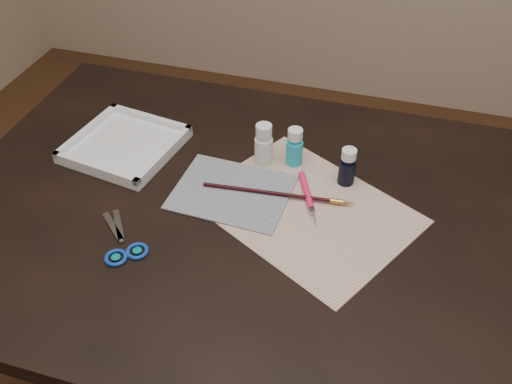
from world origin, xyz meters
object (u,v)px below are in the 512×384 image
(paint_bottle_navy, at_px, (347,167))
(scissors, at_px, (117,237))
(paint_bottle_cyan, at_px, (295,147))
(palette_tray, at_px, (125,144))
(paper, at_px, (306,210))
(paint_bottle_white, at_px, (264,144))
(canvas, at_px, (232,192))

(paint_bottle_navy, relative_size, scissors, 0.52)
(paint_bottle_cyan, distance_m, paint_bottle_navy, 0.13)
(scissors, bearing_deg, palette_tray, -24.98)
(paper, xyz_separation_m, scissors, (-0.33, -0.18, 0.00))
(paint_bottle_white, bearing_deg, paint_bottle_navy, -5.65)
(paper, xyz_separation_m, paint_bottle_cyan, (-0.06, 0.14, 0.04))
(paper, height_order, palette_tray, palette_tray)
(canvas, xyz_separation_m, paint_bottle_cyan, (0.10, 0.14, 0.04))
(paper, xyz_separation_m, paint_bottle_navy, (0.06, 0.11, 0.04))
(canvas, height_order, paint_bottle_navy, paint_bottle_navy)
(canvas, xyz_separation_m, paint_bottle_white, (0.03, 0.12, 0.05))
(paint_bottle_cyan, height_order, palette_tray, paint_bottle_cyan)
(canvas, bearing_deg, scissors, -132.07)
(paint_bottle_cyan, xyz_separation_m, palette_tray, (-0.39, -0.06, -0.03))
(canvas, relative_size, paint_bottle_cyan, 2.62)
(paint_bottle_cyan, distance_m, scissors, 0.43)
(canvas, bearing_deg, paint_bottle_white, 74.25)
(scissors, bearing_deg, paper, -109.18)
(paint_bottle_white, bearing_deg, canvas, -105.75)
(paper, distance_m, paint_bottle_cyan, 0.16)
(paper, height_order, paint_bottle_cyan, paint_bottle_cyan)
(paint_bottle_navy, bearing_deg, canvas, -155.27)
(paint_bottle_white, bearing_deg, paper, -45.42)
(paint_bottle_white, bearing_deg, paint_bottle_cyan, 12.63)
(canvas, height_order, paint_bottle_white, paint_bottle_white)
(paint_bottle_cyan, relative_size, scissors, 0.54)
(palette_tray, bearing_deg, scissors, -66.99)
(paint_bottle_cyan, bearing_deg, paint_bottle_navy, -15.27)
(paper, distance_m, paint_bottle_white, 0.19)
(canvas, bearing_deg, palette_tray, 164.85)
(paper, height_order, scissors, scissors)
(palette_tray, bearing_deg, paint_bottle_cyan, 8.72)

